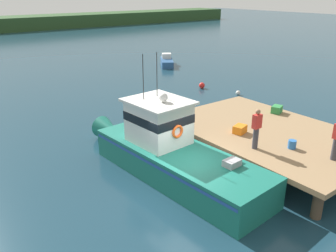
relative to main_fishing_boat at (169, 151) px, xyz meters
The scene contains 10 objects.
ground_plane 1.65m from the main_fishing_boat, 97.05° to the right, with size 200.00×200.00×0.00m, color #193847.
dock 4.82m from the main_fishing_boat, 15.57° to the right, with size 6.00×9.00×1.20m.
main_fishing_boat is the anchor object (origin of this frame).
crate_single_by_cleat 6.94m from the main_fishing_boat, ahead, with size 0.60×0.44×0.36m, color #2D8442.
crate_stack_near_edge 3.46m from the main_fishing_boat, 12.19° to the right, with size 0.60×0.44×0.35m, color orange.
bait_bucket 4.90m from the main_fishing_boat, 39.10° to the right, with size 0.32×0.32×0.34m, color #2866B2.
deckhand_by_the_boat 3.57m from the main_fishing_boat, 39.84° to the right, with size 0.36×0.22×1.63m.
moored_boat_off_the_point 22.43m from the main_fishing_boat, 53.26° to the left, with size 3.10×4.08×1.10m.
mooring_buoy_channel_marker 12.64m from the main_fishing_boat, 29.48° to the left, with size 0.32×0.32×0.32m, color silver.
mooring_buoy_outer 13.68m from the main_fishing_boat, 42.03° to the left, with size 0.45×0.45×0.45m, color red.
Camera 1 is at (-7.73, -9.04, 7.12)m, focal length 37.94 mm.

